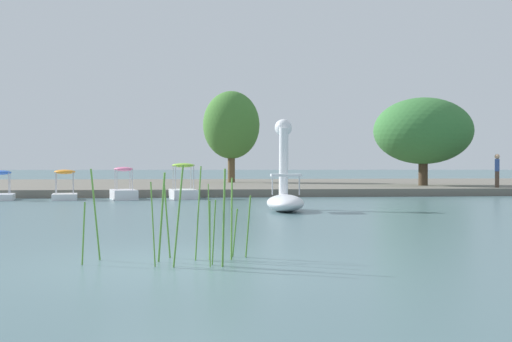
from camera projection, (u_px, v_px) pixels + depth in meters
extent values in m
plane|color=slate|center=(172.00, 264.00, 9.62)|extent=(547.93, 547.93, 0.00)
cube|color=#6B665B|center=(188.00, 186.00, 42.75)|extent=(115.36, 25.44, 0.39)
ellipsoid|color=white|center=(285.00, 203.00, 20.90)|extent=(1.44, 2.78, 0.56)
cylinder|color=white|center=(284.00, 162.00, 21.75)|extent=(0.36, 0.63, 2.43)
sphere|color=white|center=(283.00, 128.00, 21.89)|extent=(0.65, 0.65, 0.60)
cone|color=yellow|center=(283.00, 128.00, 22.13)|extent=(0.36, 0.47, 0.33)
cube|color=white|center=(286.00, 175.00, 20.67)|extent=(1.06, 1.04, 0.08)
cylinder|color=silver|center=(299.00, 185.00, 20.69)|extent=(0.04, 0.04, 0.65)
cylinder|color=silver|center=(272.00, 185.00, 20.67)|extent=(0.04, 0.04, 0.65)
cube|color=white|center=(183.00, 194.00, 29.10)|extent=(1.43, 2.19, 0.43)
ellipsoid|color=#8CCC38|center=(183.00, 165.00, 29.09)|extent=(1.21, 1.18, 0.20)
cylinder|color=#B7B7BF|center=(173.00, 177.00, 29.38)|extent=(0.04, 0.04, 1.12)
cylinder|color=#B7B7BF|center=(191.00, 177.00, 29.60)|extent=(0.04, 0.04, 1.12)
cylinder|color=#B7B7BF|center=(176.00, 178.00, 28.59)|extent=(0.04, 0.04, 1.12)
cylinder|color=#B7B7BF|center=(194.00, 177.00, 28.81)|extent=(0.04, 0.04, 1.12)
cube|color=white|center=(124.00, 195.00, 28.43)|extent=(1.49, 2.22, 0.44)
ellipsoid|color=pink|center=(124.00, 169.00, 28.42)|extent=(1.05, 1.12, 0.20)
cylinder|color=#B7B7BF|center=(115.00, 179.00, 28.67)|extent=(0.04, 0.04, 0.93)
cylinder|color=#B7B7BF|center=(130.00, 179.00, 28.90)|extent=(0.04, 0.04, 0.93)
cylinder|color=#B7B7BF|center=(117.00, 180.00, 27.95)|extent=(0.04, 0.04, 0.93)
cylinder|color=#B7B7BF|center=(132.00, 179.00, 28.18)|extent=(0.04, 0.04, 0.93)
cube|color=white|center=(65.00, 197.00, 28.02)|extent=(1.34, 1.89, 0.28)
ellipsoid|color=orange|center=(65.00, 172.00, 28.01)|extent=(1.08, 1.22, 0.20)
cylinder|color=#B7B7BF|center=(57.00, 183.00, 28.34)|extent=(0.04, 0.04, 0.98)
cylinder|color=#B7B7BF|center=(73.00, 182.00, 28.53)|extent=(0.04, 0.04, 0.98)
cylinder|color=#B7B7BF|center=(56.00, 183.00, 27.50)|extent=(0.04, 0.04, 0.98)
cylinder|color=#B7B7BF|center=(73.00, 183.00, 27.69)|extent=(0.04, 0.04, 0.98)
cube|color=white|center=(1.00, 197.00, 27.76)|extent=(1.42, 1.91, 0.28)
ellipsoid|color=blue|center=(1.00, 173.00, 27.76)|extent=(1.03, 0.95, 0.20)
cylinder|color=#B7B7BF|center=(10.00, 183.00, 28.17)|extent=(0.04, 0.04, 0.95)
cylinder|color=#B7B7BF|center=(9.00, 183.00, 27.56)|extent=(0.04, 0.04, 0.95)
cylinder|color=brown|center=(231.00, 161.00, 43.68)|extent=(0.50, 0.50, 3.01)
ellipsoid|color=#427A33|center=(231.00, 125.00, 43.66)|extent=(4.19, 3.96, 4.72)
cylinder|color=#423323|center=(423.00, 166.00, 36.51)|extent=(0.53, 0.53, 2.28)
ellipsoid|color=#387538|center=(423.00, 131.00, 36.50)|extent=(5.97, 5.40, 3.87)
cube|color=#47382D|center=(497.00, 179.00, 32.93)|extent=(0.27, 0.27, 0.86)
cube|color=#334C8C|center=(497.00, 165.00, 32.92)|extent=(0.30, 0.30, 0.65)
sphere|color=tan|center=(497.00, 156.00, 32.92)|extent=(0.26, 0.26, 0.26)
cylinder|color=#568E38|center=(210.00, 230.00, 10.02)|extent=(0.03, 0.07, 0.95)
cylinder|color=#568E38|center=(167.00, 222.00, 10.16)|extent=(0.12, 0.13, 1.20)
cylinder|color=#568E38|center=(95.00, 215.00, 9.89)|extent=(0.15, 0.16, 1.46)
cylinder|color=#568E38|center=(209.00, 225.00, 9.34)|extent=(0.04, 0.18, 1.23)
cylinder|color=#568E38|center=(178.00, 216.00, 9.24)|extent=(0.17, 0.05, 1.52)
cylinder|color=#568E38|center=(214.00, 233.00, 9.46)|extent=(0.07, 0.09, 0.99)
cylinder|color=#568E38|center=(232.00, 219.00, 10.06)|extent=(0.05, 0.22, 1.31)
cylinder|color=#568E38|center=(235.00, 233.00, 10.30)|extent=(0.09, 0.13, 0.80)
cylinder|color=#568E38|center=(84.00, 233.00, 9.53)|extent=(0.06, 0.10, 0.95)
cylinder|color=#568E38|center=(198.00, 213.00, 9.93)|extent=(0.11, 0.07, 1.50)
cylinder|color=#568E38|center=(224.00, 218.00, 9.31)|extent=(0.07, 0.05, 1.46)
cylinder|color=#568E38|center=(162.00, 217.00, 9.72)|extent=(0.13, 0.16, 1.40)
cylinder|color=#568E38|center=(248.00, 226.00, 10.25)|extent=(0.09, 0.13, 1.02)
cylinder|color=#568E38|center=(153.00, 224.00, 9.33)|extent=(0.09, 0.09, 1.27)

